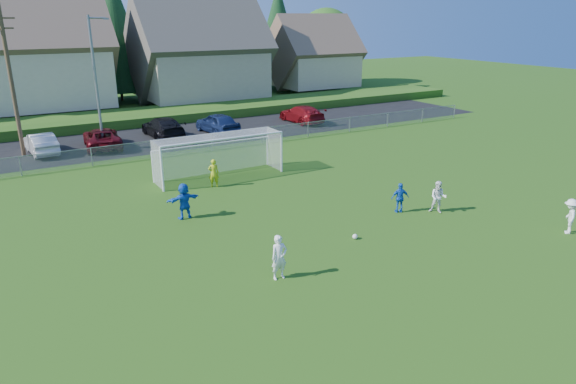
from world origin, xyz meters
name	(u,v)px	position (x,y,z in m)	size (l,w,h in m)	color
ground	(409,299)	(0.00, 0.00, 0.00)	(160.00, 160.00, 0.00)	#193D0C
asphalt_lot	(160,138)	(0.00, 27.50, 0.01)	(60.00, 60.00, 0.00)	black
grass_embankment	(134,117)	(0.00, 35.00, 0.40)	(70.00, 6.00, 0.80)	#1E420F
soccer_ball	(355,237)	(1.41, 4.81, 0.11)	(0.22, 0.22, 0.22)	white
player_white_a	(279,257)	(-3.03, 3.44, 0.83)	(0.61, 0.40, 1.66)	white
player_white_b	(438,197)	(6.70, 5.30, 0.78)	(0.76, 0.59, 1.56)	white
player_white_c	(570,216)	(9.75, 0.67, 0.78)	(1.00, 0.58, 1.55)	white
player_blue_a	(400,198)	(5.16, 6.25, 0.73)	(0.85, 0.36, 1.46)	blue
player_blue_b	(184,201)	(-3.97, 10.72, 0.85)	(1.57, 0.50, 1.70)	blue
goalkeeper	(214,173)	(-1.00, 14.34, 0.79)	(0.57, 0.38, 1.57)	#B4C316
car_b	(41,143)	(-8.36, 26.96, 0.72)	(1.52, 4.37, 1.44)	#B9B9B9
car_c	(102,138)	(-4.43, 26.62, 0.70)	(2.33, 5.06, 1.41)	#4F090F
car_d	(163,127)	(0.36, 27.74, 0.78)	(2.18, 5.36, 1.56)	black
car_e	(218,123)	(4.57, 26.97, 0.81)	(1.92, 4.78, 1.63)	#15234B
car_g	(302,114)	(12.69, 27.29, 0.74)	(2.08, 5.11, 1.48)	maroon
soccer_goal	(218,149)	(0.00, 16.05, 1.63)	(7.42, 1.90, 2.50)	white
chainlink_fence	(184,145)	(0.00, 22.00, 0.63)	(52.06, 0.06, 1.20)	gray
streetlight	(96,80)	(-4.45, 26.00, 4.84)	(1.38, 0.18, 9.00)	slate
utility_pole	(11,78)	(-9.50, 27.00, 5.15)	(1.60, 0.26, 10.00)	#473321
houses_row	(128,33)	(1.97, 42.46, 7.33)	(53.90, 11.45, 13.27)	tan
tree_row	(105,36)	(1.04, 48.74, 6.91)	(65.98, 12.36, 13.80)	#382616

